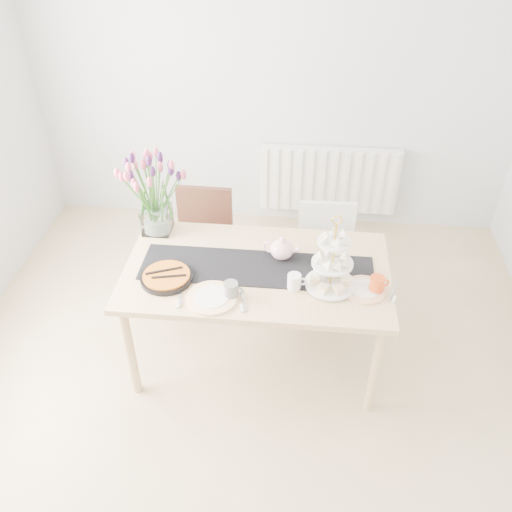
# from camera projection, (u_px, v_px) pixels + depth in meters

# --- Properties ---
(room_shell) EXTENTS (4.50, 4.50, 4.50)m
(room_shell) POSITION_uv_depth(u_px,v_px,m) (239.00, 246.00, 2.52)
(room_shell) COLOR tan
(room_shell) RESTS_ON ground
(radiator) EXTENTS (1.20, 0.08, 0.60)m
(radiator) POSITION_uv_depth(u_px,v_px,m) (329.00, 180.00, 4.73)
(radiator) COLOR white
(radiator) RESTS_ON room_shell
(dining_table) EXTENTS (1.60, 0.90, 0.75)m
(dining_table) POSITION_uv_depth(u_px,v_px,m) (257.00, 278.00, 3.31)
(dining_table) COLOR tan
(dining_table) RESTS_ON ground
(chair_brown) EXTENTS (0.42, 0.42, 0.83)m
(chair_brown) POSITION_uv_depth(u_px,v_px,m) (203.00, 236.00, 4.00)
(chair_brown) COLOR #3D1E16
(chair_brown) RESTS_ON ground
(chair_white) EXTENTS (0.41, 0.41, 0.81)m
(chair_white) POSITION_uv_depth(u_px,v_px,m) (325.00, 251.00, 3.87)
(chair_white) COLOR silver
(chair_white) RESTS_ON ground
(table_runner) EXTENTS (1.40, 0.35, 0.01)m
(table_runner) POSITION_uv_depth(u_px,v_px,m) (257.00, 268.00, 3.26)
(table_runner) COLOR black
(table_runner) RESTS_ON dining_table
(tulip_vase) EXTENTS (0.65, 0.65, 0.56)m
(tulip_vase) POSITION_uv_depth(u_px,v_px,m) (152.00, 183.00, 3.37)
(tulip_vase) COLOR silver
(tulip_vase) RESTS_ON dining_table
(cake_stand) EXTENTS (0.29, 0.29, 0.43)m
(cake_stand) POSITION_uv_depth(u_px,v_px,m) (332.00, 269.00, 3.06)
(cake_stand) COLOR gold
(cake_stand) RESTS_ON dining_table
(teapot) EXTENTS (0.26, 0.23, 0.15)m
(teapot) POSITION_uv_depth(u_px,v_px,m) (282.00, 249.00, 3.30)
(teapot) COLOR silver
(teapot) RESTS_ON dining_table
(cream_jug) EXTENTS (0.09, 0.09, 0.08)m
(cream_jug) POSITION_uv_depth(u_px,v_px,m) (320.00, 275.00, 3.15)
(cream_jug) COLOR white
(cream_jug) RESTS_ON dining_table
(tart_tin) EXTENTS (0.31, 0.31, 0.04)m
(tart_tin) POSITION_uv_depth(u_px,v_px,m) (167.00, 277.00, 3.17)
(tart_tin) COLOR black
(tart_tin) RESTS_ON dining_table
(mug_grey) EXTENTS (0.09, 0.09, 0.10)m
(mug_grey) POSITION_uv_depth(u_px,v_px,m) (231.00, 290.00, 3.03)
(mug_grey) COLOR slate
(mug_grey) RESTS_ON dining_table
(mug_white) EXTENTS (0.09, 0.09, 0.09)m
(mug_white) POSITION_uv_depth(u_px,v_px,m) (294.00, 282.00, 3.09)
(mug_white) COLOR white
(mug_white) RESTS_ON dining_table
(mug_orange) EXTENTS (0.11, 0.11, 0.10)m
(mug_orange) POSITION_uv_depth(u_px,v_px,m) (377.00, 284.00, 3.07)
(mug_orange) COLOR #FA531B
(mug_orange) RESTS_ON dining_table
(plate_left) EXTENTS (0.36, 0.36, 0.01)m
(plate_left) POSITION_uv_depth(u_px,v_px,m) (212.00, 298.00, 3.04)
(plate_left) COLOR white
(plate_left) RESTS_ON dining_table
(plate_right) EXTENTS (0.32, 0.32, 0.01)m
(plate_right) POSITION_uv_depth(u_px,v_px,m) (364.00, 290.00, 3.10)
(plate_right) COLOR silver
(plate_right) RESTS_ON dining_table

